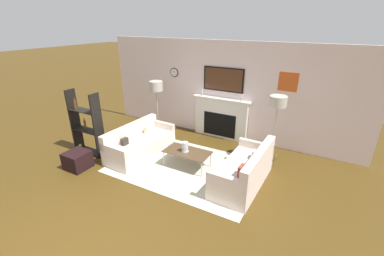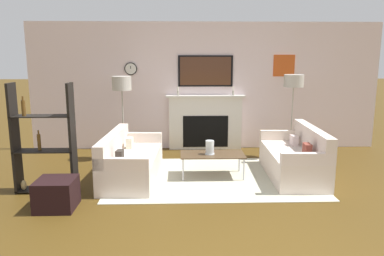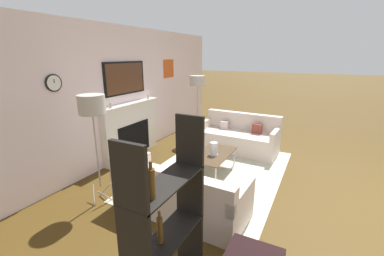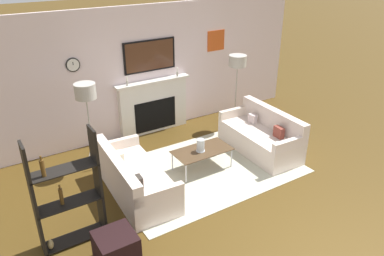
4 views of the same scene
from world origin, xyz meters
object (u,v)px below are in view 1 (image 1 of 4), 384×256
at_px(coffee_table, 187,152).
at_px(shelf_unit, 86,125).
at_px(couch_right, 244,172).
at_px(floor_lamp_left, 156,87).
at_px(floor_lamp_right, 278,102).
at_px(hurricane_candle, 185,147).
at_px(ottoman, 78,160).
at_px(couch_left, 140,144).

distance_m(coffee_table, shelf_unit, 2.65).
height_order(couch_right, coffee_table, couch_right).
xyz_separation_m(floor_lamp_left, floor_lamp_right, (3.30, -0.00, 0.04)).
bearing_deg(couch_right, floor_lamp_right, 77.07).
bearing_deg(coffee_table, shelf_unit, -166.53).
height_order(hurricane_candle, shelf_unit, shelf_unit).
bearing_deg(hurricane_candle, floor_lamp_left, 143.92).
relative_size(shelf_unit, ottoman, 3.25).
xyz_separation_m(couch_left, shelf_unit, (-1.18, -0.57, 0.48)).
bearing_deg(floor_lamp_right, coffee_table, -145.23).
relative_size(floor_lamp_left, ottoman, 3.26).
relative_size(hurricane_candle, floor_lamp_right, 0.14).
relative_size(couch_left, shelf_unit, 1.17).
bearing_deg(ottoman, floor_lamp_left, 77.54).
bearing_deg(hurricane_candle, coffee_table, 16.85).
distance_m(hurricane_candle, shelf_unit, 2.58).
height_order(floor_lamp_left, floor_lamp_right, floor_lamp_right).
height_order(couch_right, floor_lamp_left, floor_lamp_left).
bearing_deg(ottoman, floor_lamp_right, 32.28).
height_order(couch_right, ottoman, couch_right).
relative_size(hurricane_candle, ottoman, 0.47).
distance_m(couch_right, floor_lamp_right, 1.72).
height_order(hurricane_candle, floor_lamp_left, floor_lamp_left).
xyz_separation_m(couch_left, floor_lamp_right, (3.02, 1.19, 1.23)).
bearing_deg(shelf_unit, hurricane_candle, 13.41).
relative_size(couch_right, floor_lamp_left, 1.09).
xyz_separation_m(couch_left, ottoman, (-0.81, -1.23, -0.07)).
distance_m(coffee_table, hurricane_candle, 0.14).
distance_m(couch_left, couch_right, 2.75).
xyz_separation_m(couch_left, couch_right, (2.75, -0.00, 0.03)).
bearing_deg(shelf_unit, ottoman, -61.00).
xyz_separation_m(coffee_table, ottoman, (-2.18, -1.27, -0.17)).
distance_m(couch_left, coffee_table, 1.37).
xyz_separation_m(coffee_table, shelf_unit, (-2.55, -0.61, 0.38)).
xyz_separation_m(hurricane_candle, floor_lamp_right, (1.70, 1.16, 1.00)).
bearing_deg(floor_lamp_left, hurricane_candle, -36.08).
bearing_deg(floor_lamp_left, shelf_unit, -117.15).
height_order(couch_right, hurricane_candle, couch_right).
bearing_deg(coffee_table, couch_left, -178.22).
height_order(coffee_table, shelf_unit, shelf_unit).
xyz_separation_m(hurricane_candle, shelf_unit, (-2.50, -0.60, 0.26)).
height_order(couch_left, shelf_unit, shelf_unit).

